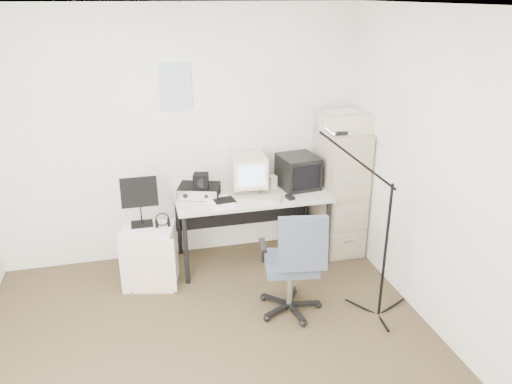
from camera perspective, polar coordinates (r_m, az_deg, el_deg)
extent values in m
cube|color=#373121|center=(3.96, -4.60, -18.87)|extent=(3.60, 3.60, 0.01)
cube|color=white|center=(3.00, -6.12, 20.38)|extent=(3.60, 3.60, 0.01)
cube|color=white|center=(4.97, -8.63, 6.18)|extent=(3.60, 0.02, 2.50)
cube|color=white|center=(3.95, 21.47, 0.72)|extent=(0.02, 3.60, 2.50)
cube|color=white|center=(4.85, -9.19, 11.82)|extent=(0.30, 0.02, 0.44)
cube|color=gray|center=(5.25, 9.52, 0.07)|extent=(0.40, 0.60, 1.30)
cube|color=beige|center=(5.02, 10.10, 7.93)|extent=(0.52, 0.39, 0.19)
cube|color=beige|center=(5.05, -0.51, -4.03)|extent=(1.50, 0.70, 0.73)
cube|color=beige|center=(4.91, -0.90, 2.12)|extent=(0.36, 0.37, 0.37)
cube|color=black|center=(5.05, 4.82, 2.35)|extent=(0.40, 0.42, 0.33)
cube|color=beige|center=(5.02, 1.88, 1.14)|extent=(0.09, 0.09, 0.13)
cube|color=beige|center=(4.75, 0.03, -0.77)|extent=(0.49, 0.33, 0.03)
cube|color=black|center=(4.79, 3.90, -0.60)|extent=(0.08, 0.11, 0.03)
cube|color=black|center=(4.86, -6.50, 0.15)|extent=(0.45, 0.38, 0.11)
cube|color=black|center=(4.77, -6.32, 1.30)|extent=(0.17, 0.16, 0.14)
cube|color=white|center=(4.70, -4.12, -1.16)|extent=(0.27, 0.34, 0.02)
cube|color=beige|center=(5.16, 5.21, -5.66)|extent=(0.28, 0.46, 0.40)
cube|color=#4D535E|center=(4.22, 3.95, -7.87)|extent=(0.64, 0.64, 0.97)
cube|color=silver|center=(4.78, -12.08, -7.17)|extent=(0.54, 0.47, 0.58)
cube|color=black|center=(4.62, -13.13, -1.00)|extent=(0.33, 0.18, 0.48)
torus|color=black|center=(4.63, -10.64, -3.39)|extent=(0.17, 0.17, 0.03)
cylinder|color=black|center=(4.15, 14.79, -4.45)|extent=(0.03, 0.03, 1.57)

